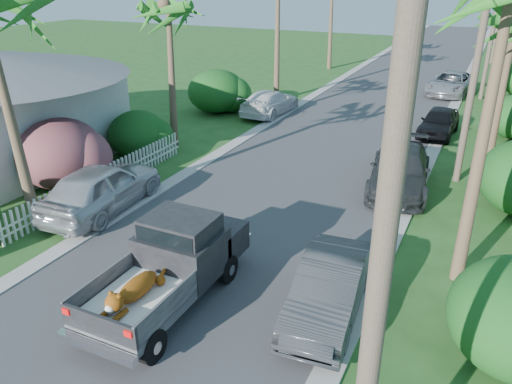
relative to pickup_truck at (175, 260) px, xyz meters
The scene contains 20 objects.
ground 2.25m from the pickup_truck, 90.09° to the right, with size 120.00×120.00×0.00m, color #254D1D.
road 23.01m from the pickup_truck, 90.01° to the left, with size 8.00×100.00×0.02m, color #38383A.
curb_left 23.41m from the pickup_truck, 100.60° to the left, with size 0.60×100.00×0.06m, color #A5A39E.
curb_right 23.41m from the pickup_truck, 79.41° to the left, with size 0.60×100.00×0.06m, color #A5A39E.
pickup_truck is the anchor object (origin of this frame).
parked_car_rn 3.79m from the pickup_truck, 13.70° to the left, with size 1.45×4.15×1.37m, color #303335.
parked_car_rm 9.95m from the pickup_truck, 68.26° to the left, with size 2.09×5.14×1.49m, color #292C2E.
parked_car_rf 17.29m from the pickup_truck, 76.15° to the left, with size 1.58×3.93×1.34m, color black.
parked_car_rd 26.71m from the pickup_truck, 82.16° to the left, with size 2.39×5.19×1.44m, color #A2A3A9.
parked_car_ln 5.83m from the pickup_truck, 149.20° to the left, with size 1.97×4.91×1.67m, color silver.
parked_car_lf 17.50m from the pickup_truck, 106.61° to the left, with size 1.91×4.70×1.37m, color white.
palm_l_b 13.13m from the pickup_truck, 124.26° to the left, with size 4.40×4.40×7.40m.
shrub_l_b 8.77m from the pickup_truck, 152.93° to the left, with size 3.00×3.30×2.60m, color #BB1A65.
shrub_l_c 10.89m from the pickup_truck, 132.82° to the left, with size 2.40×2.64×2.00m, color #194614.
shrub_l_d 17.88m from the pickup_truck, 116.59° to the left, with size 3.20×3.52×2.40m, color #194614.
picket_fence 6.96m from the pickup_truck, 149.84° to the left, with size 0.10×11.00×1.00m, color white.
utility_pole_a 7.77m from the pickup_truck, 35.63° to the right, with size 1.60×0.26×9.00m.
utility_pole_b 12.84m from the pickup_truck, 63.01° to the left, with size 1.60×0.26×9.00m.
utility_pole_c 26.83m from the pickup_truck, 77.85° to the left, with size 1.60×0.26×9.00m.
utility_pole_d 41.52m from the pickup_truck, 82.22° to the left, with size 1.60×0.26×9.00m.
Camera 1 is at (6.35, -6.61, 7.51)m, focal length 35.00 mm.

